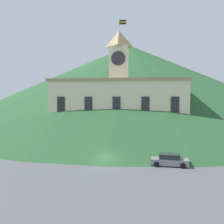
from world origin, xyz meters
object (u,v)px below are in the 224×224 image
street_lamp_far_right (71,129)px  pedestrian (133,145)px  car_blue_van (140,151)px  street_lamp_left (172,130)px  car_green_wagon (89,150)px  car_white_taxi (49,147)px  car_black_suv (188,151)px  street_lamp_far_left (118,131)px  car_gray_pickup (170,160)px

street_lamp_far_right → pedestrian: (13.01, -3.03, -2.50)m
car_blue_van → pedestrian: size_ratio=3.21×
pedestrian → car_blue_van: bearing=-34.0°
street_lamp_left → car_blue_van: (-6.31, -8.33, -2.53)m
street_lamp_left → car_green_wagon: (-15.14, -7.35, -2.78)m
car_white_taxi → car_black_suv: car_black_suv is taller
car_black_suv → pedestrian: (-9.20, 4.03, 0.07)m
car_blue_van → car_black_suv: bearing=-165.5°
street_lamp_far_left → car_blue_van: size_ratio=0.81×
car_white_taxi → car_blue_van: 16.98m
car_white_taxi → car_gray_pickup: bearing=-24.9°
street_lamp_left → car_white_taxi: bearing=-166.2°
car_black_suv → street_lamp_far_right: bearing=-22.1°
street_lamp_far_right → car_green_wagon: bearing=-53.7°
street_lamp_far_right → car_blue_van: street_lamp_far_right is taller
street_lamp_far_right → pedestrian: 13.59m
street_lamp_left → car_green_wagon: bearing=-154.1°
car_black_suv → pedestrian: 10.04m
car_green_wagon → car_blue_van: (8.83, -0.98, 0.25)m
street_lamp_left → car_gray_pickup: 13.94m
street_lamp_left → pedestrian: 8.52m
car_blue_van → car_white_taxi: bearing=-3.6°
car_white_taxi → street_lamp_far_left: bearing=20.1°
car_gray_pickup → car_blue_van: size_ratio=1.04×
car_green_wagon → car_white_taxi: (-7.93, 1.69, -0.02)m
car_blue_van → street_lamp_far_left: bearing=-56.8°
car_blue_van → pedestrian: (-1.22, 5.31, -0.07)m
street_lamp_far_left → car_green_wagon: size_ratio=0.92×
street_lamp_far_right → car_black_suv: 23.44m
street_lamp_far_right → car_gray_pickup: 23.08m
car_green_wagon → pedestrian: (7.61, 4.32, 0.18)m
car_green_wagon → car_black_suv: (16.81, 0.29, 0.11)m
street_lamp_far_left → street_lamp_left: street_lamp_left is taller
street_lamp_far_right → car_green_wagon: street_lamp_far_right is taller
car_green_wagon → pedestrian: pedestrian is taller
car_white_taxi → pedestrian: 15.77m
car_green_wagon → car_white_taxi: 8.11m
street_lamp_far_right → car_blue_van: size_ratio=0.88×
street_lamp_far_right → pedestrian: size_ratio=2.81×
car_black_suv → pedestrian: car_black_suv is taller
street_lamp_far_left → pedestrian: (3.17, -3.03, -2.27)m
car_gray_pickup → car_black_suv: bearing=65.8°
street_lamp_far_right → car_gray_pickup: (18.51, -13.53, -2.58)m
car_green_wagon → car_white_taxi: bearing=166.5°
street_lamp_left → car_blue_van: bearing=-127.1°
car_black_suv → street_lamp_far_left: bearing=-34.2°
pedestrian → street_lamp_left: bearing=65.0°
car_blue_van → pedestrian: 5.44m
street_lamp_far_right → car_black_suv: size_ratio=0.92×
pedestrian → car_black_suv: bearing=19.4°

